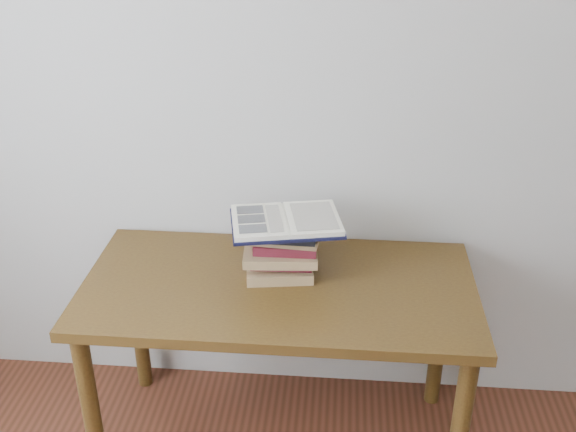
{
  "coord_description": "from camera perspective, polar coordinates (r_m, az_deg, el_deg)",
  "views": [
    {
      "loc": [
        0.17,
        -0.54,
        1.97
      ],
      "look_at": [
        0.01,
        1.37,
        0.98
      ],
      "focal_mm": 42.0,
      "sensor_mm": 36.0,
      "label": 1
    }
  ],
  "objects": [
    {
      "name": "room_shell",
      "position": [
        0.69,
        -17.04,
        -3.57
      ],
      "size": [
        3.54,
        3.54,
        2.62
      ],
      "color": "#ADACA4",
      "rests_on": "ground"
    },
    {
      "name": "desk",
      "position": [
        2.35,
        -0.77,
        -7.75
      ],
      "size": [
        1.34,
        0.67,
        0.72
      ],
      "color": "#483312",
      "rests_on": "ground"
    },
    {
      "name": "open_book",
      "position": [
        2.26,
        -0.16,
        -0.44
      ],
      "size": [
        0.41,
        0.32,
        0.03
      ],
      "rotation": [
        0.0,
        0.0,
        0.2
      ],
      "color": "black",
      "rests_on": "book_stack"
    },
    {
      "name": "book_stack",
      "position": [
        2.31,
        -0.49,
        -2.85
      ],
      "size": [
        0.27,
        0.21,
        0.19
      ],
      "color": "#947A4C",
      "rests_on": "desk"
    }
  ]
}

